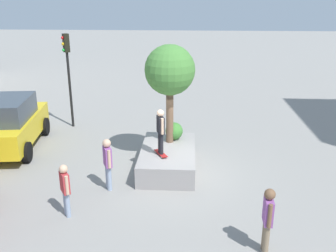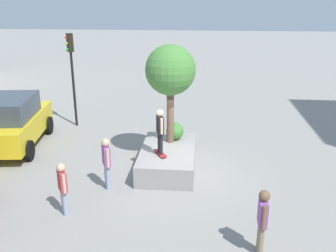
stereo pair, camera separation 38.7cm
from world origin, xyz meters
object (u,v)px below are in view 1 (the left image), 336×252
Objects in this scene: planter_ledge at (168,158)px; taxi_cab at (10,123)px; plaza_tree at (170,71)px; traffic_light_corner at (68,65)px; pedestrian_crossing at (108,161)px; skateboarder at (161,128)px; bystander_watching at (268,216)px; passerby_with_bag at (65,187)px; skateboard at (161,153)px.

taxi_cab is at bearing 77.39° from planter_ledge.
traffic_light_corner is at bearing 53.38° from plaza_tree.
pedestrian_crossing is (-1.76, 1.89, 0.65)m from planter_ledge.
skateboarder reaches higher than bystander_watching.
plaza_tree reaches higher than passerby_with_bag.
taxi_cab reaches higher than planter_ledge.
planter_ledge is 2.00× the size of bystander_watching.
skateboarder is at bearing 158.82° from planter_ledge.
plaza_tree is 5.65m from passerby_with_bag.
traffic_light_corner is 7.28m from pedestrian_crossing.
plaza_tree is 4.02m from pedestrian_crossing.
skateboard is 6.83m from taxi_cab.
bystander_watching is (-1.32, -5.54, 0.08)m from passerby_with_bag.
plaza_tree is at bearing -37.61° from pedestrian_crossing.
traffic_light_corner is (2.97, -1.69, 1.96)m from taxi_cab.
plaza_tree is 2.32× the size of skateboarder.
planter_ledge is at bearing 178.16° from plaza_tree.
taxi_cab is 2.79× the size of pedestrian_crossing.
plaza_tree is at bearing -10.84° from skateboarder.
passerby_with_bag is 1.90m from pedestrian_crossing.
traffic_light_corner reaches higher than skateboarder.
skateboarder is (-0.58, 0.23, 1.40)m from planter_ledge.
bystander_watching is (-4.18, -2.98, -0.76)m from skateboarder.
planter_ledge is at bearing -46.94° from pedestrian_crossing.
skateboarder is 0.32× the size of taxi_cab.
bystander_watching is (-6.27, -9.48, -0.10)m from taxi_cab.
taxi_cab is 6.33m from passerby_with_bag.
planter_ledge is 1.98× the size of pedestrian_crossing.
taxi_cab is (2.09, 6.50, 0.30)m from skateboard.
bystander_watching is 0.99× the size of pedestrian_crossing.
planter_ledge is at bearing 30.09° from bystander_watching.
skateboarder is 0.36× the size of traffic_light_corner.
traffic_light_corner is 2.52× the size of pedestrian_crossing.
passerby_with_bag is 0.92× the size of bystander_watching.
skateboarder reaches higher than skateboard.
traffic_light_corner reaches higher than planter_ledge.
traffic_light_corner is at bearing 43.56° from skateboarder.
skateboard is at bearing -107.79° from taxi_cab.
bystander_watching is (-4.18, -2.98, 0.20)m from skateboard.
traffic_light_corner is 8.50m from passerby_with_bag.
skateboard is (-1.30, 0.25, -2.73)m from plaza_tree.
planter_ledge is 4.42× the size of skateboard.
bystander_watching is 5.53m from pedestrian_crossing.
taxi_cab is at bearing 72.21° from skateboarder.
skateboard is at bearing 158.82° from planter_ledge.
pedestrian_crossing is (-3.27, -4.84, -0.09)m from taxi_cab.
traffic_light_corner reaches higher than taxi_cab.
skateboard is 0.49× the size of passerby_with_bag.
passerby_with_bag reaches higher than skateboard.
taxi_cab reaches higher than pedestrian_crossing.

